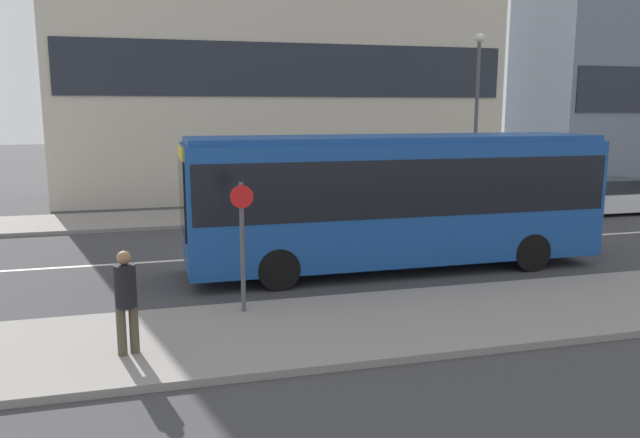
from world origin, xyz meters
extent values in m
plane|color=#3A3A3D|center=(0.00, 0.00, 0.00)|extent=(120.00, 120.00, 0.00)
cube|color=gray|center=(0.00, -6.25, 0.07)|extent=(44.00, 3.50, 0.13)
cube|color=gray|center=(0.00, 6.25, 0.07)|extent=(44.00, 3.50, 0.13)
cube|color=silver|center=(0.00, 0.00, 0.00)|extent=(41.80, 0.16, 0.01)
cube|color=#1E232D|center=(3.05, 9.47, 5.62)|extent=(19.07, 0.08, 2.20)
cube|color=#194793|center=(2.98, -2.26, 1.77)|extent=(10.39, 2.50, 2.92)
cube|color=black|center=(2.98, -2.26, 2.21)|extent=(10.18, 2.53, 1.34)
cube|color=#194793|center=(2.98, -2.26, 3.30)|extent=(10.24, 2.30, 0.14)
cube|color=black|center=(-2.23, -2.26, 2.03)|extent=(0.05, 2.20, 1.75)
cube|color=yellow|center=(-2.23, -2.26, 3.02)|extent=(0.04, 1.75, 0.32)
cylinder|color=black|center=(-0.24, -3.40, 0.48)|extent=(0.96, 0.28, 0.96)
cylinder|color=black|center=(-0.24, -1.12, 0.48)|extent=(0.96, 0.28, 0.96)
cylinder|color=black|center=(6.20, -3.40, 0.48)|extent=(0.96, 0.28, 0.96)
cylinder|color=black|center=(6.20, -1.12, 0.48)|extent=(0.96, 0.28, 0.96)
cube|color=silver|center=(14.09, 3.48, 0.49)|extent=(4.67, 1.75, 0.68)
cube|color=#21262B|center=(13.95, 3.48, 1.09)|extent=(2.57, 1.54, 0.53)
cylinder|color=black|center=(15.54, 4.26, 0.30)|extent=(0.60, 0.18, 0.60)
cylinder|color=black|center=(12.65, 2.69, 0.30)|extent=(0.60, 0.18, 0.60)
cylinder|color=black|center=(12.65, 4.26, 0.30)|extent=(0.60, 0.18, 0.60)
cylinder|color=#4C4233|center=(-3.27, -6.69, 0.53)|extent=(0.15, 0.15, 0.79)
cylinder|color=#4C4233|center=(-3.46, -6.75, 0.53)|extent=(0.15, 0.15, 0.79)
cylinder|color=black|center=(-3.37, -6.72, 1.26)|extent=(0.34, 0.34, 0.69)
sphere|color=#936B4C|center=(-3.37, -6.72, 1.72)|extent=(0.22, 0.22, 0.22)
cylinder|color=#4C4C51|center=(-1.27, -5.06, 1.40)|extent=(0.09, 0.09, 2.53)
cylinder|color=red|center=(-1.27, -5.12, 2.39)|extent=(0.44, 0.03, 0.44)
cylinder|color=#4C4C51|center=(9.33, 5.30, 3.34)|extent=(0.14, 0.14, 6.42)
sphere|color=silver|center=(9.33, 5.30, 6.66)|extent=(0.36, 0.36, 0.36)
camera|label=1|loc=(-2.86, -16.73, 4.04)|focal=35.00mm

